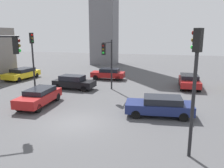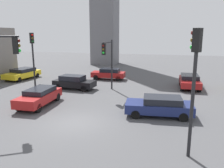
% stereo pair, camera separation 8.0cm
% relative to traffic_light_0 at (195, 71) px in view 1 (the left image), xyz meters
% --- Properties ---
extents(ground_plane, '(103.27, 103.27, 0.00)m').
position_rel_traffic_light_0_xyz_m(ground_plane, '(-6.76, 2.43, -4.04)').
color(ground_plane, '#4C4C4F').
extents(traffic_light_0, '(0.49, 0.44, 5.86)m').
position_rel_traffic_light_0_xyz_m(traffic_light_0, '(0.00, 0.00, 0.00)').
color(traffic_light_0, black).
rests_on(traffic_light_0, ground_plane).
extents(traffic_light_1, '(0.33, 3.23, 5.05)m').
position_rel_traffic_light_0_xyz_m(traffic_light_1, '(-6.91, 10.47, -0.43)').
color(traffic_light_1, black).
rests_on(traffic_light_1, ground_plane).
extents(traffic_light_2, '(0.49, 0.45, 5.72)m').
position_rel_traffic_light_0_xyz_m(traffic_light_2, '(-14.05, 9.03, -0.09)').
color(traffic_light_2, black).
rests_on(traffic_light_2, ground_plane).
extents(car_0, '(1.99, 4.61, 1.38)m').
position_rel_traffic_light_0_xyz_m(car_0, '(-11.08, 5.09, -3.29)').
color(car_0, maroon).
rests_on(car_0, ground_plane).
extents(car_3, '(2.62, 4.94, 1.36)m').
position_rel_traffic_light_0_xyz_m(car_3, '(-19.28, 14.19, -3.32)').
color(car_3, yellow).
rests_on(car_3, ground_plane).
extents(car_4, '(2.08, 4.53, 1.39)m').
position_rel_traffic_light_0_xyz_m(car_4, '(0.88, 14.60, -3.29)').
color(car_4, maroon).
rests_on(car_4, ground_plane).
extents(car_5, '(4.76, 2.38, 1.39)m').
position_rel_traffic_light_0_xyz_m(car_5, '(-1.65, 5.13, -3.31)').
color(car_5, navy).
rests_on(car_5, ground_plane).
extents(car_6, '(4.20, 1.89, 1.38)m').
position_rel_traffic_light_0_xyz_m(car_6, '(-8.66, 16.77, -3.31)').
color(car_6, maroon).
rests_on(car_6, ground_plane).
extents(car_7, '(4.37, 2.02, 1.42)m').
position_rel_traffic_light_0_xyz_m(car_7, '(-10.74, 10.93, -3.30)').
color(car_7, black).
rests_on(car_7, ground_plane).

